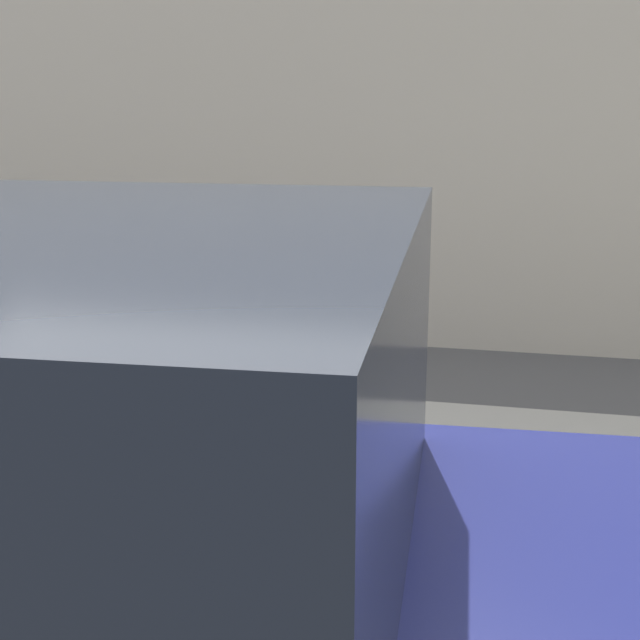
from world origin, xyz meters
The scene contains 3 objects.
sidewalk centered at (0.00, 2.20, 0.05)m, with size 24.00×2.80×0.10m.
building_facade centered at (0.00, 5.39, 2.54)m, with size 24.00×0.30×5.07m.
parking_meter centered at (0.05, 1.06, 1.17)m, with size 0.20×0.14×1.57m.
Camera 1 is at (0.71, -1.98, 2.11)m, focal length 50.00 mm.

